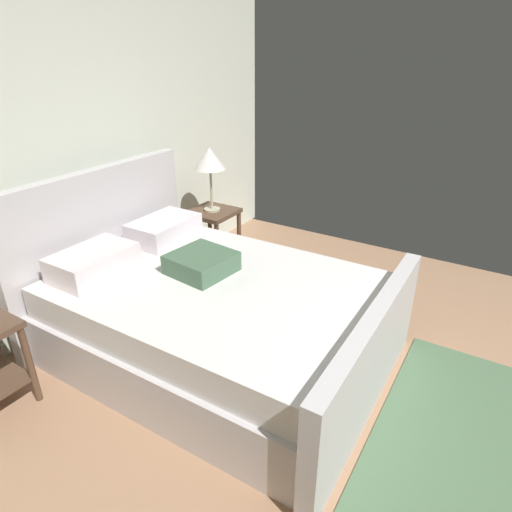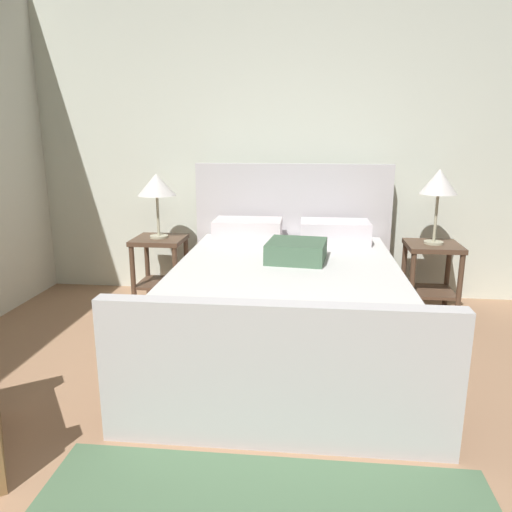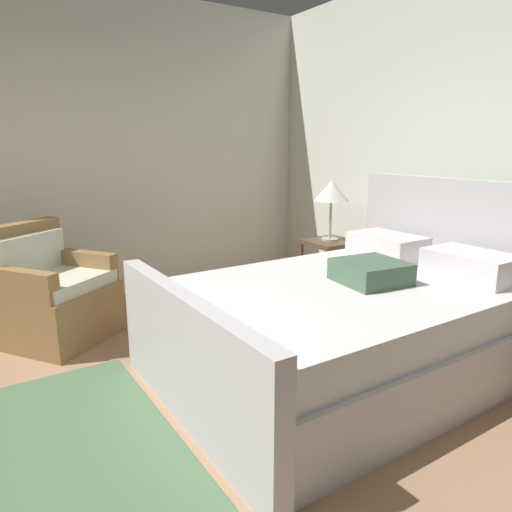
% 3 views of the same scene
% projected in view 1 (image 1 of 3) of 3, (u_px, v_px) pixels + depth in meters
% --- Properties ---
extents(wall_back, '(5.09, 0.12, 2.86)m').
position_uv_depth(wall_back, '(72.00, 139.00, 3.33)').
color(wall_back, silver).
rests_on(wall_back, ground).
extents(bed, '(1.75, 2.34, 1.24)m').
position_uv_depth(bed, '(210.00, 311.00, 3.13)').
color(bed, silver).
rests_on(bed, ground).
extents(nightstand_right, '(0.44, 0.44, 0.60)m').
position_uv_depth(nightstand_right, '(213.00, 229.00, 4.42)').
color(nightstand_right, brown).
rests_on(nightstand_right, ground).
extents(table_lamp_right, '(0.30, 0.30, 0.62)m').
position_uv_depth(table_lamp_right, '(210.00, 160.00, 4.12)').
color(table_lamp_right, '#B7B293').
rests_on(table_lamp_right, nightstand_right).
extents(area_rug, '(1.94, 1.14, 0.01)m').
position_uv_depth(area_rug, '(477.00, 460.00, 2.40)').
color(area_rug, '#507050').
rests_on(area_rug, ground).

